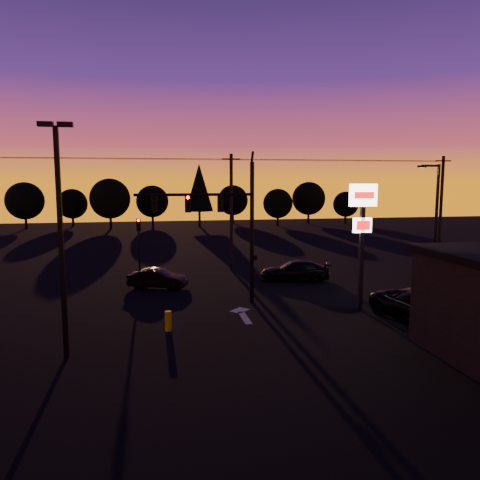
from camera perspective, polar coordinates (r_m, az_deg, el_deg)
The scene contains 23 objects.
ground at distance 23.19m, azimuth -0.15°, elevation -10.23°, with size 120.00×120.00×0.00m, color black.
lane_arrow at distance 24.84m, azimuth 0.29°, elevation -9.02°, with size 1.20×3.10×0.01m.
traffic_signal_mast at distance 26.11m, azimuth -1.96°, elevation 2.80°, with size 6.79×0.52×8.58m.
secondary_signal at distance 33.50m, azimuth -12.23°, elevation 0.06°, with size 0.30×0.31×4.35m.
parking_lot_light at distance 19.14m, azimuth -21.07°, elevation 1.68°, with size 1.25×0.30×9.14m.
pylon_sign at distance 25.80m, azimuth 14.70°, elevation 2.46°, with size 1.50×0.28×6.80m.
streetlight at distance 32.71m, azimuth 22.66°, elevation 2.24°, with size 1.55×0.35×8.00m.
utility_pole_1 at distance 36.33m, azimuth -1.07°, elevation 3.52°, with size 1.40×0.26×9.00m.
utility_pole_2 at distance 43.13m, azimuth 23.28°, elevation 3.52°, with size 1.40×0.26×9.00m.
power_wires at distance 36.28m, azimuth -1.09°, elevation 9.79°, with size 36.00×1.22×0.07m.
bollard at distance 22.36m, azimuth -8.73°, elevation -9.73°, with size 0.31×0.31×0.93m, color #CBB70A.
tree_0 at distance 74.02m, azimuth -24.76°, elevation 4.35°, with size 5.36×5.36×6.74m.
tree_1 at distance 75.78m, azimuth -19.77°, elevation 4.17°, with size 4.54×4.54×5.71m.
tree_2 at distance 70.05m, azimuth -15.58°, elevation 4.88°, with size 5.77×5.78×7.26m.
tree_3 at distance 73.82m, azimuth -10.64°, elevation 4.65°, with size 4.95×4.95×6.22m.
tree_4 at distance 71.10m, azimuth -4.99°, elevation 6.40°, with size 4.18×4.18×9.50m.
tree_5 at distance 76.92m, azimuth -0.88°, elevation 4.87°, with size 4.95×4.95×6.22m.
tree_6 at distance 72.38m, azimuth 4.63°, elevation 4.45°, with size 4.54×4.54×5.71m.
tree_7 at distance 76.98m, azimuth 8.38°, elevation 5.03°, with size 5.36×5.36×6.74m.
tree_8 at distance 78.26m, azimuth 12.77°, elevation 4.27°, with size 4.12×4.12×5.19m.
car_mid at distance 30.99m, azimuth -10.01°, elevation -4.65°, with size 1.33×3.82×1.26m, color black.
car_right at distance 33.00m, azimuth 6.72°, elevation -3.73°, with size 1.97×4.85×1.41m, color black.
suv_parked at distance 25.03m, azimuth 21.37°, elevation -7.60°, with size 2.54×5.50×1.53m, color black.
Camera 1 is at (-4.02, -21.74, 6.98)m, focal length 35.00 mm.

